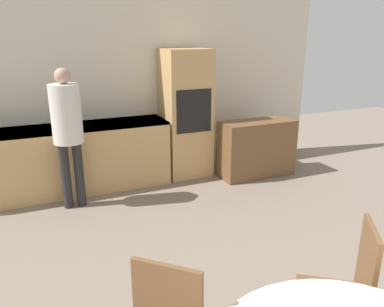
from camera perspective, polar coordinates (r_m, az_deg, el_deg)
wall_back at (r=5.46m, az=-10.69°, el=9.84°), size 6.36×0.05×2.60m
kitchen_counter at (r=5.18m, az=-19.23°, el=-0.85°), size 2.81×0.60×0.89m
oven_unit at (r=5.46m, az=-0.93°, el=6.06°), size 0.64×0.59×1.83m
sideboard at (r=5.60m, az=9.81°, el=0.78°), size 1.11×0.45×0.83m
chair_far_right at (r=2.65m, az=22.70°, el=-18.29°), size 0.56×0.56×0.95m
person_standing at (r=4.54m, az=-18.49°, el=4.29°), size 0.34×0.34×1.67m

